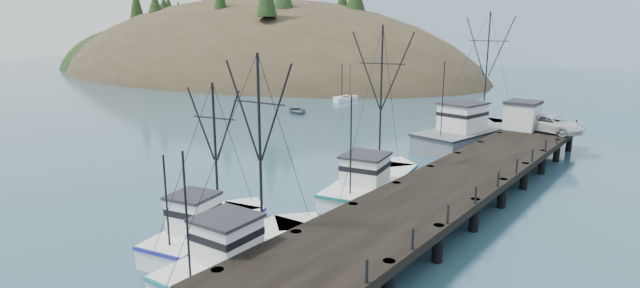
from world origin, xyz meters
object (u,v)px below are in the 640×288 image
at_px(pier, 465,176).
at_px(trawler_near, 250,255).
at_px(trawler_far, 373,182).
at_px(pier_shed, 522,115).
at_px(pickup_truck, 552,124).
at_px(work_vessel, 473,133).
at_px(motorboat, 297,113).
at_px(trawler_mid, 210,230).

bearing_deg(pier, trawler_near, -104.74).
height_order(trawler_far, pier_shed, trawler_far).
bearing_deg(pickup_truck, pier, -169.72).
bearing_deg(trawler_far, pier_shed, 78.24).
relative_size(trawler_far, pier_shed, 3.84).
distance_m(work_vessel, motorboat, 27.47).
xyz_separation_m(trawler_near, motorboat, (-28.59, 37.52, -0.82)).
height_order(pier, motorboat, pier).
height_order(pier, trawler_near, trawler_near).
bearing_deg(work_vessel, pier_shed, 14.51).
height_order(pier, trawler_mid, trawler_mid).
bearing_deg(motorboat, pier, -85.09).
distance_m(trawler_mid, work_vessel, 32.65).
xyz_separation_m(trawler_far, work_vessel, (-0.03, 19.51, 0.41)).
distance_m(pickup_truck, motorboat, 34.47).
xyz_separation_m(pier, trawler_near, (-4.34, -16.49, -0.87)).
relative_size(trawler_mid, work_vessel, 0.56).
xyz_separation_m(pier, trawler_mid, (-8.24, -15.68, -0.87)).
xyz_separation_m(trawler_mid, trawler_far, (2.47, 13.05, 0.00)).
relative_size(trawler_mid, trawler_far, 0.75).
bearing_deg(trawler_far, motorboat, 138.94).
distance_m(trawler_near, work_vessel, 33.41).
xyz_separation_m(pier, pickup_truck, (1.30, 18.00, 1.13)).
height_order(trawler_near, pier_shed, trawler_near).
bearing_deg(trawler_far, pier, 24.50).
height_order(pier, pier_shed, pier_shed).
bearing_deg(trawler_mid, motorboat, 123.92).
distance_m(pier, pickup_truck, 18.08).
bearing_deg(motorboat, trawler_near, -105.22).
distance_m(work_vessel, pickup_truck, 7.36).
bearing_deg(pickup_truck, trawler_mid, 178.59).
height_order(trawler_mid, work_vessel, work_vessel).
xyz_separation_m(work_vessel, pier_shed, (4.32, 1.12, 2.19)).
bearing_deg(pier_shed, trawler_near, -94.74).
xyz_separation_m(trawler_near, trawler_far, (-1.43, 13.86, 0.00)).
bearing_deg(trawler_near, work_vessel, 92.51).
xyz_separation_m(work_vessel, pickup_truck, (7.10, 1.12, 1.59)).
xyz_separation_m(trawler_mid, pickup_truck, (9.54, 33.68, 2.00)).
xyz_separation_m(trawler_mid, motorboat, (-24.69, 36.71, -0.82)).
height_order(trawler_mid, pickup_truck, trawler_mid).
bearing_deg(pier_shed, pier, -85.31).
relative_size(work_vessel, pickup_truck, 2.83).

